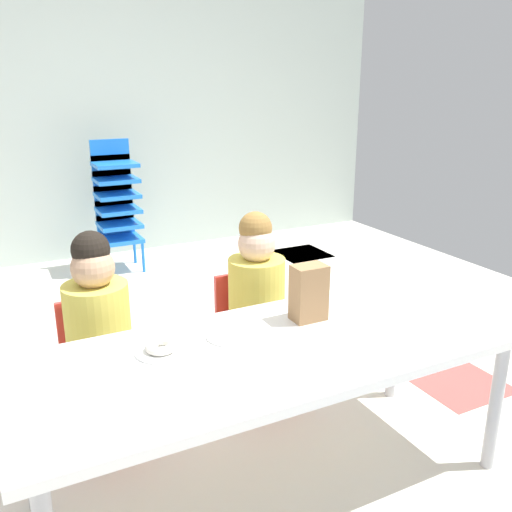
{
  "coord_description": "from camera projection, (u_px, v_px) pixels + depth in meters",
  "views": [
    {
      "loc": [
        -0.7,
        -2.2,
        1.47
      ],
      "look_at": [
        0.2,
        -0.43,
        0.84
      ],
      "focal_mm": 38.61,
      "sensor_mm": 36.0,
      "label": 1
    }
  ],
  "objects": [
    {
      "name": "paper_plate_near_edge",
      "position": [
        161.0,
        351.0,
        1.87
      ],
      "size": [
        0.18,
        0.18,
        0.01
      ],
      "primitive_type": "cylinder",
      "color": "white",
      "rests_on": "craft_table"
    },
    {
      "name": "back_wall",
      "position": [
        63.0,
        110.0,
        4.47
      ],
      "size": [
        5.88,
        0.1,
        2.5
      ],
      "primitive_type": "cube",
      "color": "#B2C1B7",
      "rests_on": "ground_plane"
    },
    {
      "name": "kid_chair_blue_stack",
      "position": [
        116.0,
        199.0,
        4.36
      ],
      "size": [
        0.32,
        0.3,
        1.04
      ],
      "color": "blue",
      "rests_on": "ground_plane"
    },
    {
      "name": "ground_plane",
      "position": [
        177.0,
        407.0,
        2.63
      ],
      "size": [
        5.88,
        5.27,
        0.02
      ],
      "color": "silver"
    },
    {
      "name": "donut_powdered_on_plate",
      "position": [
        161.0,
        346.0,
        1.87
      ],
      "size": [
        0.11,
        0.11,
        0.03
      ],
      "primitive_type": "torus",
      "color": "white",
      "rests_on": "craft_table"
    },
    {
      "name": "paper_plate_center_table",
      "position": [
        231.0,
        336.0,
        1.99
      ],
      "size": [
        0.18,
        0.18,
        0.01
      ],
      "primitive_type": "cylinder",
      "color": "white",
      "rests_on": "craft_table"
    },
    {
      "name": "craft_table",
      "position": [
        274.0,
        358.0,
        1.94
      ],
      "size": [
        1.8,
        0.71,
        0.59
      ],
      "color": "white",
      "rests_on": "ground_plane"
    },
    {
      "name": "paper_bag_brown",
      "position": [
        309.0,
        293.0,
        2.11
      ],
      "size": [
        0.13,
        0.09,
        0.22
      ],
      "primitive_type": "cube",
      "color": "#9E754C",
      "rests_on": "craft_table"
    },
    {
      "name": "seated_child_middle_seat",
      "position": [
        256.0,
        290.0,
        2.53
      ],
      "size": [
        0.32,
        0.32,
        0.92
      ],
      "color": "red",
      "rests_on": "ground_plane"
    },
    {
      "name": "seated_child_near_camera",
      "position": [
        97.0,
        320.0,
        2.22
      ],
      "size": [
        0.32,
        0.31,
        0.92
      ],
      "color": "red",
      "rests_on": "ground_plane"
    }
  ]
}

